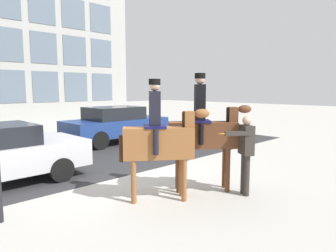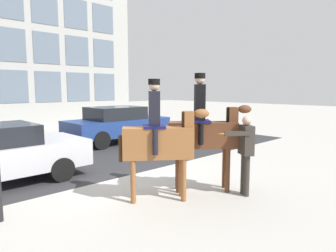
{
  "view_description": "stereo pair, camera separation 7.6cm",
  "coord_description": "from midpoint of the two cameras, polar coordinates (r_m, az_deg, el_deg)",
  "views": [
    {
      "loc": [
        -4.67,
        -5.89,
        2.33
      ],
      "look_at": [
        0.22,
        -0.91,
        1.47
      ],
      "focal_mm": 32.0,
      "sensor_mm": 36.0,
      "label": 1
    },
    {
      "loc": [
        -4.61,
        -5.94,
        2.33
      ],
      "look_at": [
        0.22,
        -0.91,
        1.47
      ],
      "focal_mm": 32.0,
      "sensor_mm": 36.0,
      "label": 2
    }
  ],
  "objects": [
    {
      "name": "mounted_horse_companion",
      "position": [
        6.85,
        6.58,
        -1.02
      ],
      "size": [
        1.61,
        1.49,
        2.68
      ],
      "rotation": [
        0.0,
        0.0,
        -0.73
      ],
      "color": "#59331E",
      "rests_on": "ground_plane"
    },
    {
      "name": "road_surface",
      "position": [
        11.86,
        -20.59,
        -4.72
      ],
      "size": [
        18.46,
        8.5,
        0.01
      ],
      "color": "#2D2D30",
      "rests_on": "ground_plane"
    },
    {
      "name": "street_car_far_lane",
      "position": [
        13.27,
        -10.07,
        0.43
      ],
      "size": [
        4.49,
        2.01,
        1.57
      ],
      "color": "navy",
      "rests_on": "ground_plane"
    },
    {
      "name": "mounted_horse_lead",
      "position": [
        6.22,
        -1.9,
        -2.51
      ],
      "size": [
        1.62,
        1.35,
        2.54
      ],
      "rotation": [
        0.0,
        0.0,
        -0.66
      ],
      "color": "brown",
      "rests_on": "ground_plane"
    },
    {
      "name": "ground_plane",
      "position": [
        7.87,
        -6.16,
        -10.21
      ],
      "size": [
        80.0,
        80.0,
        0.0
      ],
      "primitive_type": "plane",
      "color": "#B2AFA8"
    },
    {
      "name": "pedestrian_bystander",
      "position": [
        6.75,
        14.24,
        -4.24
      ],
      "size": [
        0.9,
        0.51,
        1.75
      ],
      "rotation": [
        0.0,
        0.0,
        2.52
      ],
      "color": "#332D28",
      "rests_on": "ground_plane"
    }
  ]
}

